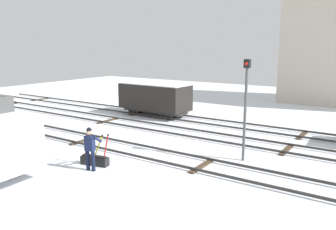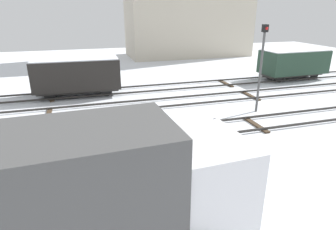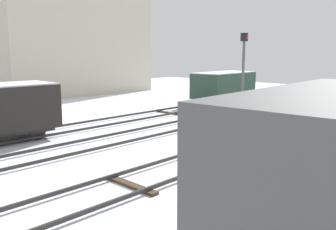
% 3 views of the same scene
% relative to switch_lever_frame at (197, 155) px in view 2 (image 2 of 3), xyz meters
% --- Properties ---
extents(ground_plane, '(60.00, 60.00, 0.00)m').
position_rel_switch_lever_frame_xyz_m(ground_plane, '(0.38, 2.32, -0.25)').
color(ground_plane, silver).
extents(track_main_line, '(44.00, 1.94, 0.18)m').
position_rel_switch_lever_frame_xyz_m(track_main_line, '(0.38, 2.32, -0.14)').
color(track_main_line, '#2D2B28').
rests_on(track_main_line, ground_plane).
extents(track_siding_near, '(44.00, 1.94, 0.18)m').
position_rel_switch_lever_frame_xyz_m(track_siding_near, '(0.38, 6.56, -0.13)').
color(track_siding_near, '#2D2B28').
rests_on(track_siding_near, ground_plane).
extents(track_siding_far, '(44.00, 1.94, 0.18)m').
position_rel_switch_lever_frame_xyz_m(track_siding_far, '(0.38, 9.81, -0.13)').
color(track_siding_far, '#2D2B28').
rests_on(track_siding_far, ground_plane).
extents(switch_lever_frame, '(1.38, 0.60, 1.44)m').
position_rel_switch_lever_frame_xyz_m(switch_lever_frame, '(0.00, 0.00, 0.00)').
color(switch_lever_frame, black).
rests_on(switch_lever_frame, ground_plane).
extents(rail_worker, '(0.63, 0.70, 1.80)m').
position_rel_switch_lever_frame_xyz_m(rail_worker, '(0.34, -0.54, 0.78)').
color(rail_worker, '#111831').
rests_on(rail_worker, ground_plane).
extents(delivery_truck, '(6.23, 2.71, 3.07)m').
position_rel_switch_lever_frame_xyz_m(delivery_truck, '(-3.50, -3.34, 1.46)').
color(delivery_truck, silver).
rests_on(delivery_truck, ground_plane).
extents(signal_post, '(0.24, 0.32, 4.42)m').
position_rel_switch_lever_frame_xyz_m(signal_post, '(5.02, 4.03, 2.42)').
color(signal_post, '#4C4C4C').
rests_on(signal_post, ground_plane).
extents(freight_car_near_switch, '(5.11, 2.32, 2.34)m').
position_rel_switch_lever_frame_xyz_m(freight_car_near_switch, '(-3.94, 9.81, 1.10)').
color(freight_car_near_switch, '#2D2B28').
rests_on(freight_car_near_switch, ground_plane).
extents(freight_car_back_track, '(5.00, 2.38, 2.23)m').
position_rel_switch_lever_frame_xyz_m(freight_car_back_track, '(11.83, 9.81, 1.05)').
color(freight_car_back_track, '#2D2B28').
rests_on(freight_car_back_track, ground_plane).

